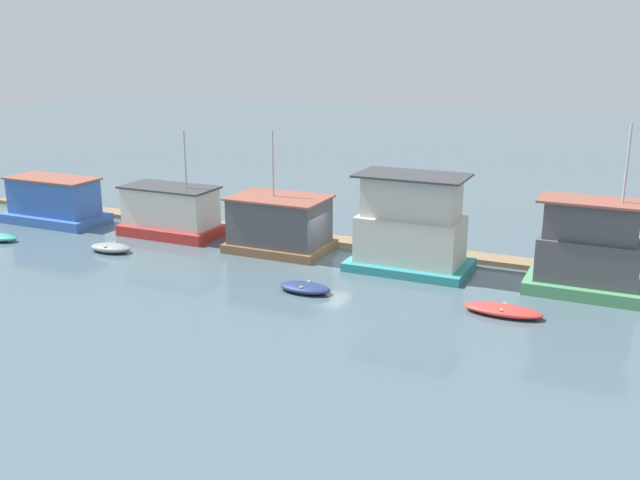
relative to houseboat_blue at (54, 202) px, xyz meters
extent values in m
plane|color=#475B66|center=(21.00, 0.08, -1.48)|extent=(200.00, 200.00, 0.00)
cube|color=#846B4C|center=(21.00, 3.43, -1.33)|extent=(59.60, 1.56, 0.30)
cube|color=#3866B7|center=(0.00, 0.00, -1.15)|extent=(7.18, 3.65, 0.66)
cube|color=#3866B7|center=(0.00, 0.00, 0.40)|extent=(6.22, 2.68, 2.44)
cube|color=brown|center=(0.00, 0.00, 1.67)|extent=(6.52, 2.98, 0.12)
cube|color=red|center=(9.51, 0.59, -1.14)|extent=(6.52, 3.38, 0.69)
cube|color=silver|center=(9.51, 0.59, 0.45)|extent=(5.93, 2.79, 2.47)
cube|color=#38383D|center=(9.51, 0.59, 1.74)|extent=(6.23, 3.09, 0.12)
cylinder|color=#B2B2B7|center=(10.87, 0.59, 3.66)|extent=(0.12, 0.12, 3.72)
cube|color=brown|center=(17.67, 0.46, -1.22)|extent=(6.01, 4.16, 0.53)
cube|color=#4C4C51|center=(17.67, 0.46, 0.40)|extent=(5.47, 3.62, 2.71)
cube|color=brown|center=(17.67, 0.46, 1.82)|extent=(5.77, 3.92, 0.12)
cylinder|color=#B2B2B7|center=(17.27, 0.46, 3.87)|extent=(0.12, 0.12, 3.97)
cube|color=teal|center=(26.01, 0.24, -1.24)|extent=(6.70, 4.16, 0.48)
cube|color=beige|center=(26.01, 0.24, 0.27)|extent=(5.69, 3.15, 2.55)
cube|color=beige|center=(26.01, 0.24, 2.68)|extent=(5.10, 2.56, 2.25)
cube|color=#38383D|center=(26.01, 0.24, 3.86)|extent=(5.99, 3.45, 0.12)
cube|color=#4C9360|center=(35.37, 0.16, -1.17)|extent=(5.87, 3.31, 0.64)
cube|color=#4C4C51|center=(35.37, 0.16, 0.25)|extent=(4.90, 2.34, 2.20)
cube|color=#4C4C51|center=(35.37, 0.16, 2.31)|extent=(4.43, 1.87, 1.90)
cube|color=brown|center=(35.37, 0.16, 3.32)|extent=(5.20, 2.64, 0.12)
cylinder|color=#B2B2B7|center=(36.68, 0.16, 5.30)|extent=(0.12, 0.12, 3.84)
ellipsoid|color=gray|center=(8.46, -4.17, -1.22)|extent=(2.81, 1.64, 0.53)
cube|color=#997F60|center=(8.46, -4.17, -1.03)|extent=(0.28, 1.16, 0.08)
ellipsoid|color=navy|center=(22.35, -5.68, -1.25)|extent=(2.80, 1.47, 0.48)
cube|color=#997F60|center=(22.35, -5.68, -1.08)|extent=(0.18, 1.20, 0.08)
ellipsoid|color=red|center=(32.16, -4.62, -1.25)|extent=(3.68, 1.42, 0.46)
cube|color=#997F60|center=(32.16, -4.62, -1.09)|extent=(0.16, 1.19, 0.08)
camera|label=1|loc=(37.41, -36.62, 10.97)|focal=40.00mm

